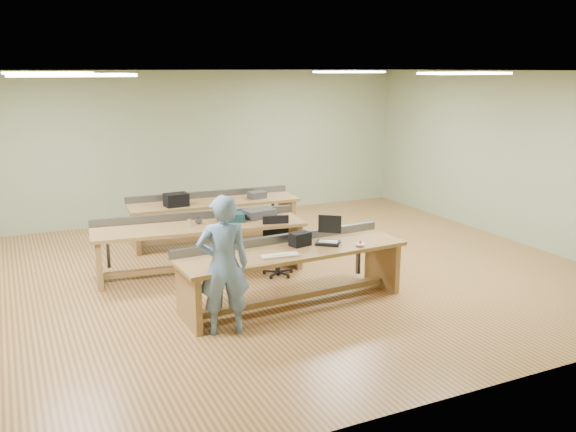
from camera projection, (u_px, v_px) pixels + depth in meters
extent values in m
plane|color=#A0783C|center=(252.00, 277.00, 9.12)|extent=(10.00, 10.00, 0.00)
plane|color=silver|center=(249.00, 71.00, 8.41)|extent=(10.00, 10.00, 0.00)
cube|color=gray|center=(177.00, 146.00, 12.28)|extent=(10.00, 0.04, 3.00)
cube|color=gray|center=(424.00, 252.00, 5.25)|extent=(10.00, 0.04, 3.00)
cube|color=gray|center=(512.00, 157.00, 10.83)|extent=(0.04, 8.00, 3.00)
cube|color=white|center=(71.00, 75.00, 6.06)|extent=(1.20, 0.50, 0.03)
cube|color=white|center=(48.00, 73.00, 8.69)|extent=(1.20, 0.50, 0.03)
cube|color=white|center=(465.00, 73.00, 8.13)|extent=(1.20, 0.50, 0.03)
cube|color=white|center=(349.00, 72.00, 10.77)|extent=(1.20, 0.50, 0.03)
cube|color=#9A6D41|center=(293.00, 252.00, 7.89)|extent=(3.12, 0.99, 0.05)
cube|color=#9A6D41|center=(189.00, 298.00, 7.31)|extent=(0.12, 0.72, 0.70)
cube|color=#9A6D41|center=(382.00, 263.00, 8.64)|extent=(0.12, 0.72, 0.70)
cube|color=#9A6D41|center=(293.00, 297.00, 8.03)|extent=(2.78, 0.25, 0.08)
cube|color=#4E5155|center=(280.00, 239.00, 8.18)|extent=(3.08, 0.25, 0.11)
cube|color=#9A6D41|center=(199.00, 227.00, 9.13)|extent=(3.23, 1.19, 0.05)
cube|color=#9A6D41|center=(99.00, 260.00, 8.76)|extent=(0.16, 0.75, 0.70)
cube|color=#9A6D41|center=(292.00, 242.00, 9.68)|extent=(0.16, 0.75, 0.70)
cube|color=#9A6D41|center=(201.00, 266.00, 9.28)|extent=(2.85, 0.42, 0.08)
cube|color=#4E5155|center=(195.00, 216.00, 9.46)|extent=(3.14, 0.43, 0.11)
cube|color=#9A6D41|center=(214.00, 202.00, 10.77)|extent=(3.03, 0.96, 0.05)
cube|color=#9A6D41|center=(135.00, 231.00, 10.35)|extent=(0.12, 0.70, 0.70)
cube|color=#9A6D41|center=(287.00, 216.00, 11.37)|extent=(0.12, 0.70, 0.70)
cube|color=#9A6D41|center=(215.00, 236.00, 10.92)|extent=(2.69, 0.24, 0.08)
cube|color=#4E5155|center=(209.00, 194.00, 11.07)|extent=(2.99, 0.24, 0.11)
imported|color=#6A88AD|center=(223.00, 265.00, 7.00)|extent=(0.67, 0.51, 1.66)
cube|color=black|center=(328.00, 243.00, 8.13)|extent=(0.40, 0.39, 0.03)
cube|color=black|center=(330.00, 224.00, 8.19)|extent=(0.26, 0.20, 0.25)
cube|color=beige|center=(280.00, 256.00, 7.59)|extent=(0.49, 0.21, 0.03)
ellipsoid|color=white|center=(360.00, 244.00, 8.03)|extent=(0.13, 0.15, 0.06)
cube|color=black|center=(300.00, 239.00, 8.04)|extent=(0.30, 0.22, 0.18)
cylinder|color=black|center=(278.00, 261.00, 9.14)|extent=(0.06, 0.06, 0.43)
cube|color=black|center=(278.00, 246.00, 9.08)|extent=(0.50, 0.50, 0.06)
cube|color=black|center=(276.00, 228.00, 9.21)|extent=(0.39, 0.14, 0.37)
cylinder|color=black|center=(278.00, 273.00, 9.18)|extent=(0.57, 0.57, 0.06)
cube|color=#12323A|center=(232.00, 217.00, 9.33)|extent=(0.41, 0.33, 0.13)
cube|color=#333335|center=(259.00, 213.00, 9.57)|extent=(0.53, 0.39, 0.13)
imported|color=#333335|center=(199.00, 221.00, 9.18)|extent=(0.15, 0.15, 0.09)
cylinder|color=silver|center=(189.00, 223.00, 9.01)|extent=(0.08, 0.08, 0.11)
cube|color=black|center=(176.00, 200.00, 10.34)|extent=(0.40, 0.30, 0.22)
cube|color=#333335|center=(257.00, 195.00, 10.98)|extent=(0.32, 0.26, 0.12)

